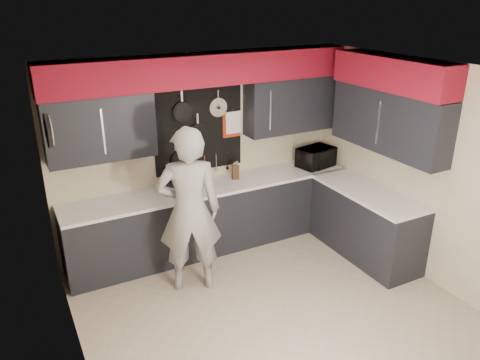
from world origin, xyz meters
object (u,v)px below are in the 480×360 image
microwave (316,157)px  knife_block (235,172)px  person (189,211)px  coffee_maker (170,180)px  utensil_crock (196,183)px

microwave → knife_block: size_ratio=2.63×
microwave → knife_block: (-1.25, 0.11, -0.04)m
knife_block → person: 1.26m
knife_block → person: (-0.99, -0.79, -0.03)m
microwave → coffee_maker: (-2.18, 0.08, 0.02)m
utensil_crock → person: 0.80m
knife_block → utensil_crock: size_ratio=1.22×
microwave → coffee_maker: coffee_maker is taller
knife_block → coffee_maker: 0.94m
utensil_crock → person: bearing=-117.8°
knife_block → coffee_maker: size_ratio=0.62×
utensil_crock → coffee_maker: size_ratio=0.51×
microwave → utensil_crock: 1.86m
utensil_crock → coffee_maker: (-0.32, 0.04, 0.08)m
coffee_maker → person: 0.76m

